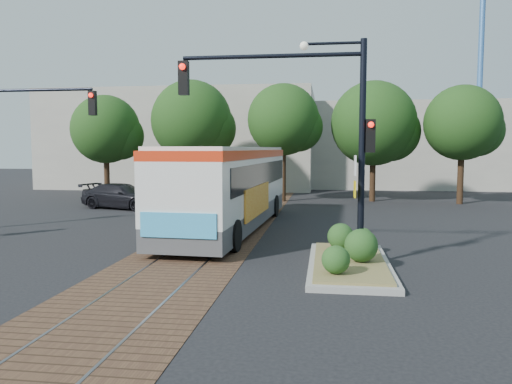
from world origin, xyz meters
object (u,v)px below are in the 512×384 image
at_px(signal_pole_left, 15,134).
at_px(city_bus, 230,183).
at_px(signal_pole_main, 317,116).
at_px(traffic_island, 350,255).
at_px(parked_car, 122,196).

bearing_deg(signal_pole_left, city_bus, 7.68).
distance_m(signal_pole_main, signal_pole_left, 13.14).
xyz_separation_m(traffic_island, signal_pole_main, (-0.96, 0.09, 3.83)).
bearing_deg(signal_pole_main, city_bus, 120.96).
bearing_deg(signal_pole_left, traffic_island, -20.36).
height_order(signal_pole_left, parked_car, signal_pole_left).
height_order(city_bus, parked_car, city_bus).
distance_m(traffic_island, signal_pole_left, 14.50).
relative_size(city_bus, signal_pole_left, 2.10).
bearing_deg(traffic_island, city_bus, 126.83).
xyz_separation_m(signal_pole_left, parked_car, (1.49, 7.09, -3.18)).
bearing_deg(parked_car, signal_pole_main, -123.45).
relative_size(city_bus, traffic_island, 2.42).
bearing_deg(city_bus, signal_pole_main, -56.20).
bearing_deg(parked_car, signal_pole_left, -177.37).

